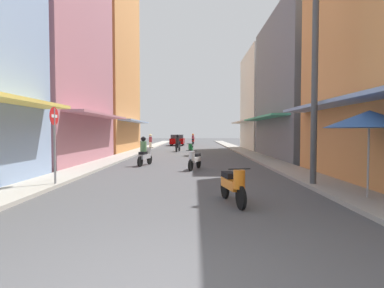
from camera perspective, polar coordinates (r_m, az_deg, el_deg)
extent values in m
plane|color=#4C4C4F|center=(26.32, -0.35, -1.67)|extent=(118.36, 118.36, 0.00)
cube|color=#ADA89E|center=(26.82, -10.75, -1.51)|extent=(1.54, 61.80, 0.12)
cube|color=#9E9991|center=(26.68, 10.10, -1.52)|extent=(1.54, 61.80, 0.12)
cube|color=#B7727F|center=(20.40, -26.79, 15.91)|extent=(6.00, 9.18, 13.43)
cube|color=#B7727F|center=(18.51, -16.85, 5.21)|extent=(1.10, 8.26, 0.12)
cube|color=#D88C4C|center=(30.27, -17.42, 15.04)|extent=(6.00, 10.27, 17.10)
cube|color=#8CA5CC|center=(28.66, -10.59, 4.22)|extent=(1.10, 9.24, 0.12)
cube|color=#8CA5CC|center=(9.90, 29.22, 7.61)|extent=(1.10, 11.35, 0.12)
cube|color=slate|center=(22.75, 22.01, 9.97)|extent=(6.00, 10.07, 9.85)
cube|color=#4CB28C|center=(21.53, 13.20, 4.83)|extent=(1.10, 9.06, 0.12)
cube|color=silver|center=(31.95, 15.55, 7.71)|extent=(6.00, 8.08, 9.75)
cube|color=silver|center=(31.10, 9.25, 4.07)|extent=(1.10, 7.27, 0.12)
cylinder|color=black|center=(44.12, 0.30, 0.31)|extent=(0.13, 0.57, 0.56)
cylinder|color=black|center=(42.88, 0.13, 0.25)|extent=(0.13, 0.57, 0.56)
cube|color=red|center=(43.44, 0.21, 0.57)|extent=(0.38, 1.02, 0.24)
cube|color=black|center=(43.24, 0.18, 0.82)|extent=(0.33, 0.58, 0.14)
cylinder|color=red|center=(43.98, 0.28, 0.85)|extent=(0.28, 0.28, 0.45)
cylinder|color=black|center=(43.98, 0.28, 1.18)|extent=(0.55, 0.08, 0.03)
cylinder|color=#99333F|center=(43.28, 0.19, 1.29)|extent=(0.34, 0.34, 0.55)
sphere|color=orange|center=(43.27, 0.19, 1.82)|extent=(0.26, 0.26, 0.26)
cylinder|color=black|center=(17.20, -8.00, -2.89)|extent=(0.22, 0.56, 0.56)
cylinder|color=black|center=(16.07, -9.75, -3.27)|extent=(0.22, 0.56, 0.56)
cube|color=#B2B2B7|center=(16.57, -8.92, -2.33)|extent=(0.52, 1.04, 0.24)
cube|color=black|center=(16.37, -9.21, -1.68)|extent=(0.41, 0.61, 0.14)
cylinder|color=#B2B2B7|center=(17.06, -8.17, -1.52)|extent=(0.28, 0.28, 0.45)
cylinder|color=black|center=(17.04, -8.18, -0.68)|extent=(0.54, 0.17, 0.03)
cylinder|color=#598C59|center=(16.40, -9.14, -0.45)|extent=(0.34, 0.34, 0.55)
sphere|color=black|center=(16.38, -9.15, 0.95)|extent=(0.26, 0.26, 0.26)
cylinder|color=black|center=(22.50, -0.36, -1.64)|extent=(0.12, 0.56, 0.56)
cylinder|color=black|center=(23.75, -0.09, -1.43)|extent=(0.12, 0.56, 0.56)
cube|color=#197233|center=(23.16, -0.21, -0.98)|extent=(0.35, 1.02, 0.24)
cube|color=black|center=(23.35, -0.17, -0.46)|extent=(0.32, 0.58, 0.14)
cylinder|color=#197233|center=(22.60, -0.33, -0.55)|extent=(0.28, 0.28, 0.45)
cylinder|color=black|center=(22.59, -0.33, 0.08)|extent=(0.55, 0.07, 0.03)
cylinder|color=black|center=(14.09, -0.24, -4.02)|extent=(0.25, 0.56, 0.56)
cylinder|color=black|center=(15.27, 1.27, -3.53)|extent=(0.25, 0.56, 0.56)
cube|color=silver|center=(14.70, 0.60, -2.89)|extent=(0.57, 1.04, 0.24)
cube|color=black|center=(14.87, 0.84, -2.06)|extent=(0.44, 0.62, 0.14)
cylinder|color=silver|center=(14.16, -0.08, -2.28)|extent=(0.28, 0.28, 0.45)
cylinder|color=black|center=(14.15, -0.08, -1.27)|extent=(0.53, 0.20, 0.03)
cylinder|color=black|center=(28.55, -2.41, -0.80)|extent=(0.17, 0.57, 0.56)
cylinder|color=black|center=(27.33, -2.94, -0.94)|extent=(0.17, 0.57, 0.56)
cube|color=black|center=(27.88, -2.69, -0.42)|extent=(0.43, 1.03, 0.24)
cube|color=black|center=(27.68, -2.78, -0.03)|extent=(0.36, 0.60, 0.14)
cylinder|color=black|center=(28.41, -2.46, 0.03)|extent=(0.28, 0.28, 0.45)
cylinder|color=black|center=(28.40, -2.46, 0.54)|extent=(0.55, 0.11, 0.03)
cylinder|color=#262628|center=(27.71, -2.76, 0.70)|extent=(0.34, 0.34, 0.55)
sphere|color=black|center=(27.70, -2.76, 1.53)|extent=(0.26, 0.26, 0.26)
cylinder|color=black|center=(7.32, 9.21, -9.98)|extent=(0.19, 0.56, 0.56)
cylinder|color=black|center=(8.48, 6.21, -8.27)|extent=(0.19, 0.56, 0.56)
cube|color=orange|center=(7.90, 7.49, -7.43)|extent=(0.48, 1.04, 0.24)
cube|color=black|center=(8.06, 7.04, -5.80)|extent=(0.39, 0.61, 0.14)
cylinder|color=orange|center=(7.36, 8.89, -6.59)|extent=(0.28, 0.28, 0.45)
cylinder|color=black|center=(7.33, 8.90, -4.66)|extent=(0.54, 0.14, 0.03)
cube|color=#8C0000|center=(40.36, -2.76, 0.57)|extent=(1.83, 4.13, 0.70)
cube|color=#333D47|center=(40.20, -2.77, 1.35)|extent=(1.64, 2.13, 0.60)
cylinder|color=black|center=(41.67, -3.66, 0.24)|extent=(0.19, 0.64, 0.64)
cylinder|color=black|center=(41.57, -1.60, 0.24)|extent=(0.19, 0.64, 0.64)
cylinder|color=black|center=(39.19, -3.98, 0.11)|extent=(0.19, 0.64, 0.64)
cylinder|color=black|center=(39.07, -1.79, 0.10)|extent=(0.19, 0.64, 0.64)
cylinder|color=beige|center=(33.33, -7.83, -0.25)|extent=(0.28, 0.28, 0.70)
cylinder|color=#99333F|center=(33.31, -7.83, 0.87)|extent=(0.34, 0.34, 0.59)
sphere|color=tan|center=(33.30, -7.84, 1.62)|extent=(0.22, 0.22, 0.22)
cone|color=#D1B77A|center=(33.30, -7.84, 1.79)|extent=(0.44, 0.44, 0.16)
cylinder|color=#99999E|center=(9.14, 30.29, -2.57)|extent=(0.05, 0.05, 2.22)
cone|color=#335999|center=(9.11, 30.42, 4.08)|extent=(2.24, 2.24, 0.45)
cylinder|color=#4C4C4F|center=(10.90, 22.12, 11.66)|extent=(0.20, 0.20, 7.27)
cylinder|color=gray|center=(10.94, -24.46, -0.70)|extent=(0.07, 0.07, 2.60)
cylinder|color=red|center=(10.94, -24.55, 4.80)|extent=(0.02, 0.60, 0.60)
cube|color=white|center=(10.94, -24.55, 4.80)|extent=(0.03, 0.40, 0.10)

